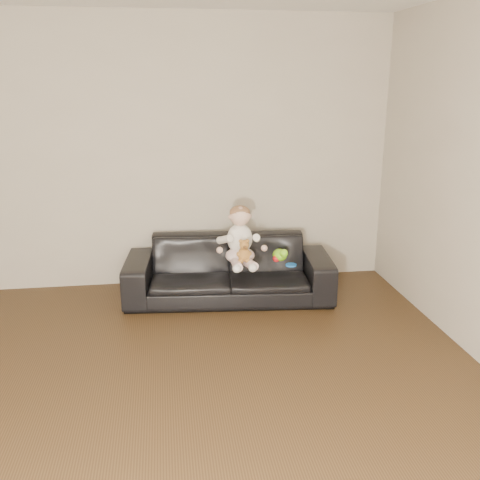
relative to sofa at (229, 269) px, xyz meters
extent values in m
plane|color=#402B16|center=(-0.84, -2.25, -0.28)|extent=(5.50, 5.50, 0.00)
plane|color=#B3AA97|center=(-0.84, 0.50, 1.02)|extent=(5.00, 0.00, 5.00)
imported|color=black|center=(0.00, 0.00, 0.00)|extent=(1.97, 0.92, 0.56)
ellipsoid|color=#F6D1CF|center=(0.09, -0.09, 0.16)|extent=(0.30, 0.27, 0.15)
ellipsoid|color=white|center=(0.09, -0.08, 0.32)|extent=(0.26, 0.22, 0.28)
sphere|color=beige|center=(0.09, -0.09, 0.53)|extent=(0.21, 0.21, 0.18)
ellipsoid|color=#8C603F|center=(0.09, -0.08, 0.56)|extent=(0.21, 0.21, 0.13)
cylinder|color=#F6D1CF|center=(0.04, -0.26, 0.14)|extent=(0.11, 0.24, 0.09)
cylinder|color=#F6D1CF|center=(0.15, -0.26, 0.14)|extent=(0.11, 0.24, 0.09)
sphere|color=white|center=(0.03, -0.38, 0.14)|extent=(0.09, 0.09, 0.08)
sphere|color=white|center=(0.16, -0.38, 0.14)|extent=(0.09, 0.09, 0.08)
cylinder|color=white|center=(-0.05, -0.14, 0.33)|extent=(0.09, 0.20, 0.12)
cylinder|color=white|center=(0.24, -0.14, 0.33)|extent=(0.09, 0.20, 0.12)
ellipsoid|color=#AD7431|center=(0.10, -0.26, 0.23)|extent=(0.13, 0.12, 0.13)
sphere|color=#AD7431|center=(0.10, -0.28, 0.32)|extent=(0.10, 0.10, 0.09)
sphere|color=#AD7431|center=(0.07, -0.27, 0.35)|extent=(0.04, 0.04, 0.03)
sphere|color=#AD7431|center=(0.14, -0.27, 0.35)|extent=(0.04, 0.04, 0.03)
sphere|color=#593819|center=(0.10, -0.32, 0.31)|extent=(0.04, 0.04, 0.03)
ellipsoid|color=#8AE81B|center=(0.47, -0.08, 0.14)|extent=(0.17, 0.19, 0.11)
sphere|color=red|center=(0.43, -0.12, 0.12)|extent=(0.08, 0.08, 0.07)
cylinder|color=blue|center=(0.54, -0.24, 0.10)|extent=(0.10, 0.10, 0.01)
camera|label=1|loc=(-0.57, -4.70, 1.70)|focal=40.00mm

